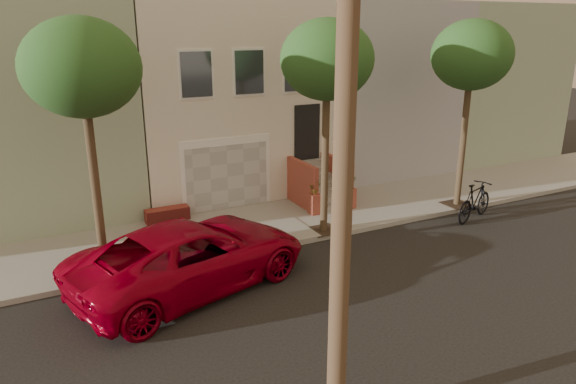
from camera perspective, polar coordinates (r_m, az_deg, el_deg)
name	(u,v)px	position (r m, az deg, el deg)	size (l,w,h in m)	color
ground	(371,297)	(12.97, 8.96, -11.20)	(90.00, 90.00, 0.00)	black
sidewalk	(274,223)	(17.13, -1.50, -3.37)	(40.00, 3.70, 0.15)	gray
house_row	(211,93)	(21.57, -8.41, 10.61)	(33.10, 11.70, 7.00)	beige
tree_left	(82,70)	(13.10, -21.48, 12.27)	(2.70, 2.57, 6.30)	#2D2116
tree_mid	(327,61)	(15.22, 4.28, 13.99)	(2.70, 2.57, 6.30)	#2D2116
tree_right	(472,56)	(18.66, 19.33, 13.74)	(2.70, 2.57, 6.30)	#2D2116
pickup_truck	(192,255)	(13.15, -10.42, -6.80)	(2.77, 6.01, 1.67)	#940016
motorcycle	(475,201)	(18.48, 19.64, -0.95)	(0.61, 2.16, 1.30)	black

